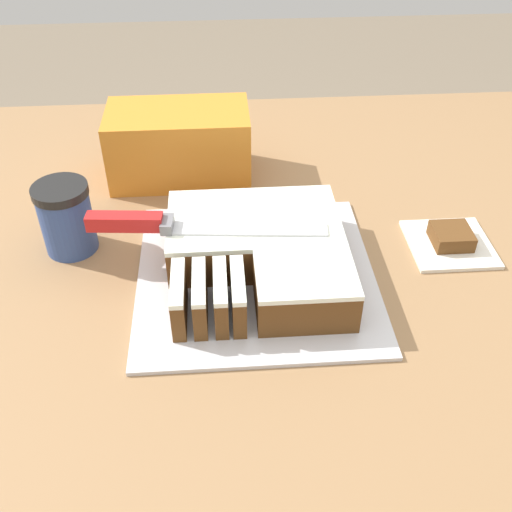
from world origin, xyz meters
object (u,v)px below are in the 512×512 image
at_px(knife, 160,224).
at_px(brownie, 451,236).
at_px(coffee_cup, 66,218).
at_px(cake, 260,253).
at_px(storage_box, 179,144).
at_px(cake_board, 256,275).

height_order(knife, brownie, knife).
distance_m(knife, coffee_cup, 0.15).
bearing_deg(cake, storage_box, 112.94).
bearing_deg(coffee_cup, storage_box, 51.30).
height_order(cake, storage_box, storage_box).
bearing_deg(brownie, coffee_cup, 176.33).
bearing_deg(knife, coffee_cup, 163.06).
xyz_separation_m(coffee_cup, brownie, (0.56, -0.04, -0.04)).
distance_m(knife, storage_box, 0.25).
bearing_deg(storage_box, brownie, -29.89).
height_order(knife, storage_box, storage_box).
height_order(cake_board, cake, cake).
distance_m(cake, storage_box, 0.30).
bearing_deg(knife, cake, -4.68).
bearing_deg(brownie, knife, -177.29).
distance_m(cake, coffee_cup, 0.29).
bearing_deg(cake, knife, 170.34).
relative_size(knife, brownie, 5.86).
height_order(cake, brownie, cake).
distance_m(cake_board, knife, 0.15).
bearing_deg(coffee_cup, cake, -16.09).
xyz_separation_m(cake, brownie, (0.29, 0.04, -0.02)).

